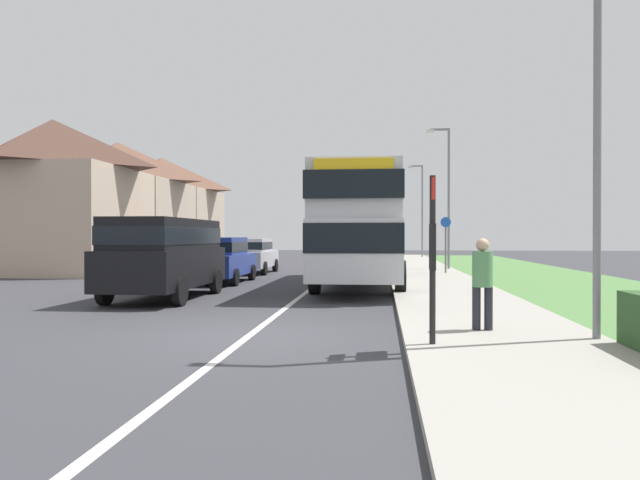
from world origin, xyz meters
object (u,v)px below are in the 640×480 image
Objects in this scene: bus_stop_sign at (433,248)px; pedestrian_at_stop at (482,279)px; double_decker_bus at (361,223)px; parked_van_black at (165,251)px; street_lamp_mid at (446,189)px; street_lamp_far at (421,205)px; street_lamp_near at (591,39)px; parked_car_silver at (251,254)px; cycle_route_sign at (446,242)px; parked_car_blue at (219,258)px.

pedestrian_at_stop is at bearing 55.27° from bus_stop_sign.
double_decker_bus is at bearing 97.09° from bus_stop_sign.
street_lamp_mid reaches higher than parked_van_black.
double_decker_bus is 1.63× the size of street_lamp_far.
street_lamp_far is (-0.19, 35.81, -0.68)m from street_lamp_near.
street_lamp_far is (8.86, 29.86, 2.79)m from parked_van_black.
parked_car_silver is at bearing -115.18° from street_lamp_far.
street_lamp_near reaches higher than parked_car_silver.
street_lamp_far is (1.33, 35.15, 3.11)m from pedestrian_at_stop.
parked_van_black is 13.44m from cycle_route_sign.
bus_stop_sign is at bearing -61.39° from parked_car_blue.
parked_car_blue is (-0.01, 5.42, -0.38)m from parked_van_black.
parked_van_black is 5.43m from parked_car_blue.
parked_car_silver is at bearing 130.75° from double_decker_bus.
pedestrian_at_stop is 35.31m from street_lamp_far.
street_lamp_near is at bearing -33.32° from parked_van_black.
parked_car_blue is at bearing 125.16° from pedestrian_at_stop.
street_lamp_mid is at bearing 56.51° from parked_van_black.
street_lamp_far reaches higher than double_decker_bus.
street_lamp_near reaches higher than cycle_route_sign.
street_lamp_far is (8.91, 18.96, 3.20)m from parked_car_silver.
parked_car_silver is (-5.19, 6.03, -1.26)m from double_decker_bus.
bus_stop_sign is (1.44, -11.54, -0.60)m from double_decker_bus.
bus_stop_sign is (-0.95, -1.37, 0.56)m from pedestrian_at_stop.
bus_stop_sign is at bearing -163.95° from street_lamp_near.
parked_van_black reaches higher than parked_car_silver.
parked_car_silver is 0.63× the size of street_lamp_mid.
pedestrian_at_stop is (7.54, -10.71, 0.07)m from parked_car_blue.
street_lamp_mid is at bearing 66.15° from double_decker_bus.
street_lamp_near reaches higher than parked_car_blue.
parked_car_silver is 21.19m from street_lamp_far.
parked_car_blue is 9.93m from cycle_route_sign.
parked_car_blue is 26.19m from street_lamp_far.
double_decker_bus reaches higher than bus_stop_sign.
pedestrian_at_stop is at bearing -64.91° from parked_car_silver.
double_decker_bus is 10.51m from pedestrian_at_stop.
bus_stop_sign reaches higher than parked_van_black.
parked_car_blue is at bearing -89.61° from parked_car_silver.
parked_car_silver is at bearing 176.14° from cycle_route_sign.
street_lamp_near reaches higher than street_lamp_mid.
cycle_route_sign is at bearing 50.15° from parked_van_black.
parked_car_blue is 12.56m from street_lamp_mid.
bus_stop_sign is 36.68m from street_lamp_far.
parked_car_blue is 5.48m from parked_car_silver.
double_decker_bus is 1.37× the size of street_lamp_near.
street_lamp_mid is 0.98× the size of street_lamp_far.
street_lamp_mid reaches higher than cycle_route_sign.
street_lamp_far is at bearing 81.53° from double_decker_bus.
parked_car_silver is 17.88m from pedestrian_at_stop.
double_decker_bus is at bearing -113.85° from street_lamp_mid.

